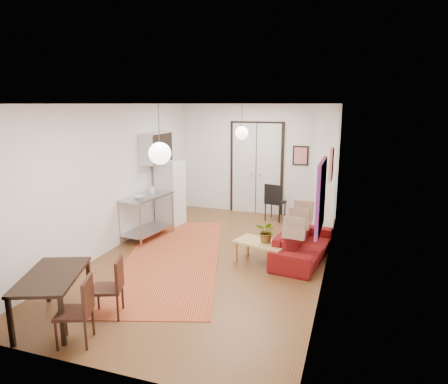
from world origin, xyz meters
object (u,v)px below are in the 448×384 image
(fridge, at_px, (170,193))
(dining_chair_far, at_px, (78,304))
(coffee_table, at_px, (261,245))
(dining_chair_near, at_px, (110,281))
(black_side_chair, at_px, (276,198))
(dining_table, at_px, (52,280))
(sofa, at_px, (303,245))
(kitchen_counter, at_px, (147,210))

(fridge, relative_size, dining_chair_far, 1.84)
(coffee_table, bearing_deg, dining_chair_near, -123.49)
(coffee_table, bearing_deg, black_side_chair, 95.89)
(coffee_table, distance_m, dining_table, 3.60)
(sofa, distance_m, kitchen_counter, 3.43)
(dining_table, bearing_deg, kitchen_counter, 98.29)
(sofa, height_order, dining_chair_near, dining_chair_near)
(black_side_chair, bearing_deg, kitchen_counter, 56.18)
(sofa, height_order, kitchen_counter, kitchen_counter)
(fridge, height_order, dining_chair_near, fridge)
(coffee_table, height_order, kitchen_counter, kitchen_counter)
(sofa, distance_m, dining_chair_far, 4.26)
(black_side_chair, bearing_deg, fridge, 38.86)
(kitchen_counter, height_order, dining_chair_far, kitchen_counter)
(kitchen_counter, relative_size, dining_chair_far, 1.58)
(fridge, bearing_deg, coffee_table, -25.17)
(coffee_table, xyz_separation_m, kitchen_counter, (-2.70, 0.62, 0.27))
(fridge, bearing_deg, black_side_chair, 34.99)
(dining_chair_near, bearing_deg, dining_table, -75.31)
(kitchen_counter, bearing_deg, dining_chair_near, -62.00)
(fridge, xyz_separation_m, dining_chair_far, (1.08, -4.85, -0.30))
(sofa, relative_size, kitchen_counter, 1.45)
(sofa, bearing_deg, dining_chair_near, 149.45)
(dining_chair_far, bearing_deg, black_side_chair, 146.86)
(coffee_table, distance_m, fridge, 3.23)
(kitchen_counter, bearing_deg, coffee_table, -4.94)
(coffee_table, relative_size, dining_chair_near, 1.26)
(sofa, height_order, dining_chair_far, dining_chair_far)
(dining_table, relative_size, dining_chair_near, 1.66)
(kitchen_counter, height_order, dining_chair_near, kitchen_counter)
(dining_table, bearing_deg, coffee_table, 52.34)
(fridge, relative_size, dining_table, 1.11)
(black_side_chair, bearing_deg, coffee_table, 107.77)
(dining_table, bearing_deg, dining_chair_near, 35.78)
(sofa, xyz_separation_m, kitchen_counter, (-3.41, 0.14, 0.35))
(coffee_table, relative_size, fridge, 0.68)
(dining_table, bearing_deg, black_side_chair, 71.96)
(kitchen_counter, bearing_deg, sofa, 5.63)
(dining_chair_near, distance_m, dining_chair_far, 0.68)
(fridge, distance_m, black_side_chair, 2.67)
(coffee_table, relative_size, dining_table, 0.76)
(sofa, xyz_separation_m, dining_table, (-2.91, -3.33, 0.32))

